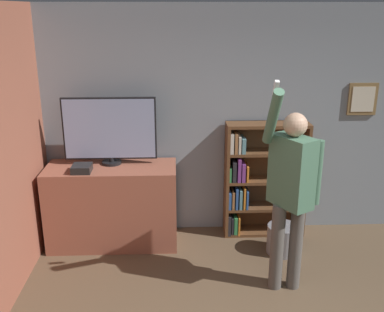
# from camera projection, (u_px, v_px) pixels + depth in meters

# --- Properties ---
(wall_back) EXTENTS (6.64, 0.09, 2.70)m
(wall_back) POSITION_uv_depth(u_px,v_px,m) (242.00, 122.00, 5.31)
(wall_back) COLOR gray
(wall_back) RESTS_ON ground_plane
(tv_ledge) EXTENTS (1.47, 0.60, 0.94)m
(tv_ledge) POSITION_uv_depth(u_px,v_px,m) (113.00, 205.00, 5.18)
(tv_ledge) COLOR #93513D
(tv_ledge) RESTS_ON ground_plane
(television) EXTENTS (1.04, 0.22, 0.77)m
(television) POSITION_uv_depth(u_px,v_px,m) (110.00, 130.00, 5.00)
(television) COLOR black
(television) RESTS_ON tv_ledge
(game_console) EXTENTS (0.21, 0.22, 0.08)m
(game_console) POSITION_uv_depth(u_px,v_px,m) (82.00, 168.00, 4.86)
(game_console) COLOR black
(game_console) RESTS_ON tv_ledge
(bookshelf) EXTENTS (0.96, 0.28, 1.39)m
(bookshelf) POSITION_uv_depth(u_px,v_px,m) (258.00, 180.00, 5.35)
(bookshelf) COLOR brown
(bookshelf) RESTS_ON ground_plane
(person) EXTENTS (0.55, 0.57, 2.09)m
(person) POSITION_uv_depth(u_px,v_px,m) (291.00, 187.00, 4.13)
(person) COLOR #56514C
(person) RESTS_ON ground_plane
(waste_bin) EXTENTS (0.35, 0.35, 0.33)m
(waste_bin) POSITION_uv_depth(u_px,v_px,m) (283.00, 239.00, 5.05)
(waste_bin) COLOR gray
(waste_bin) RESTS_ON ground_plane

